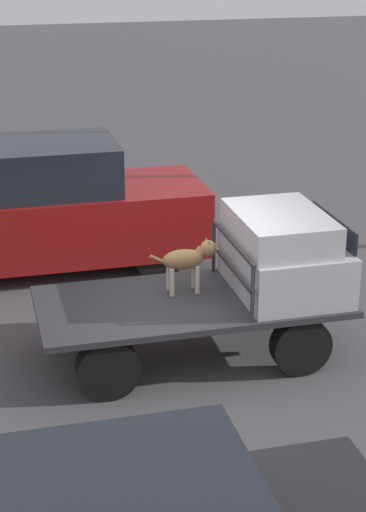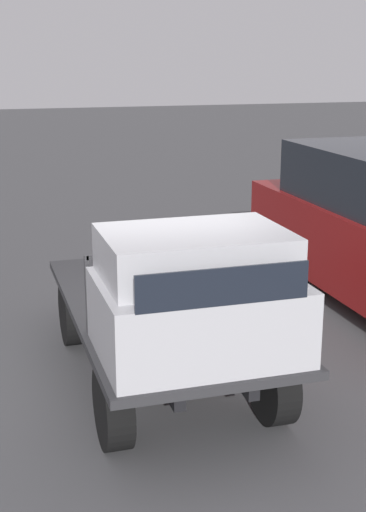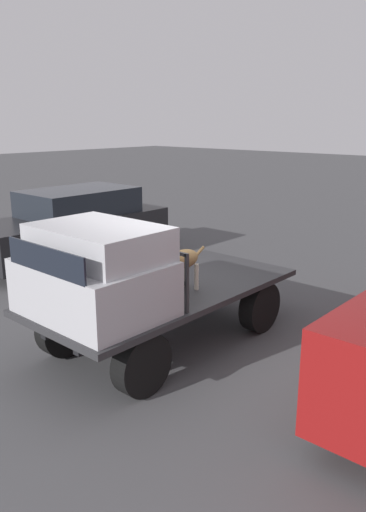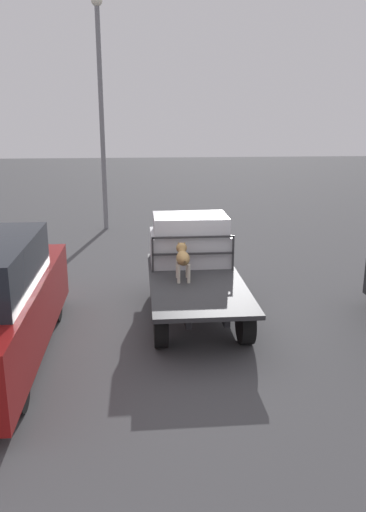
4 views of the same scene
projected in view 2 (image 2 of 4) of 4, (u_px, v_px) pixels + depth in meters
ground_plane at (161, 377)px, 7.60m from camera, size 80.00×80.00×0.00m
flatbed_truck at (160, 325)px, 7.44m from camera, size 3.92×1.83×0.82m
truck_cab at (197, 296)px, 6.11m from camera, size 1.31×1.71×1.06m
truck_headboard at (174, 274)px, 6.75m from camera, size 0.04×1.71×0.74m
dog at (185, 262)px, 7.29m from camera, size 0.93×0.26×0.71m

